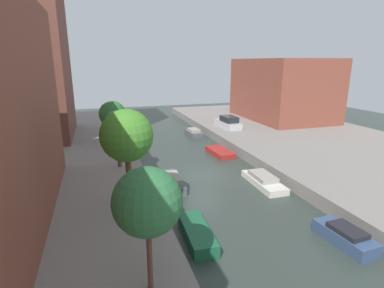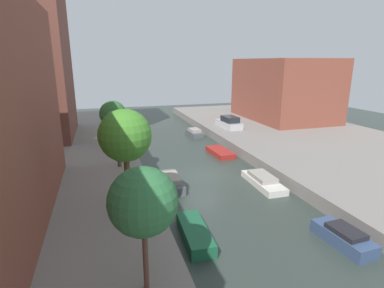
{
  "view_description": "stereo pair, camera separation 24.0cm",
  "coord_description": "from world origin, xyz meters",
  "px_view_note": "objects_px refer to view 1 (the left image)",
  "views": [
    {
      "loc": [
        -8.17,
        -22.43,
        9.24
      ],
      "look_at": [
        -0.16,
        3.07,
        1.95
      ],
      "focal_mm": 28.38,
      "sensor_mm": 36.0,
      "label": 1
    },
    {
      "loc": [
        -7.94,
        -22.5,
        9.24
      ],
      "look_at": [
        -0.16,
        3.07,
        1.95
      ],
      "focal_mm": 28.38,
      "sensor_mm": 36.0,
      "label": 2
    }
  ],
  "objects_px": {
    "street_tree_2": "(117,124)",
    "parked_car": "(228,123)",
    "moored_boat_right_4": "(194,133)",
    "moored_boat_left_1": "(197,233)",
    "moored_boat_right_3": "(220,152)",
    "street_tree_3": "(112,114)",
    "street_tree_1": "(127,136)",
    "apartment_tower_far": "(11,30)",
    "low_block_right": "(282,89)",
    "moored_boat_right_2": "(263,181)",
    "moored_boat_left_2": "(170,182)",
    "moored_boat_right_1": "(345,236)",
    "street_tree_0": "(147,202)"
  },
  "relations": [
    {
      "from": "street_tree_1",
      "to": "moored_boat_right_3",
      "type": "distance_m",
      "value": 16.09
    },
    {
      "from": "street_tree_3",
      "to": "moored_boat_right_2",
      "type": "relative_size",
      "value": 0.97
    },
    {
      "from": "street_tree_0",
      "to": "moored_boat_right_2",
      "type": "distance_m",
      "value": 14.77
    },
    {
      "from": "apartment_tower_far",
      "to": "moored_boat_left_1",
      "type": "height_order",
      "value": "apartment_tower_far"
    },
    {
      "from": "street_tree_2",
      "to": "apartment_tower_far",
      "type": "bearing_deg",
      "value": 124.74
    },
    {
      "from": "street_tree_0",
      "to": "street_tree_1",
      "type": "xyz_separation_m",
      "value": [
        0.0,
        6.65,
        0.8
      ]
    },
    {
      "from": "street_tree_3",
      "to": "moored_boat_right_3",
      "type": "bearing_deg",
      "value": -19.25
    },
    {
      "from": "moored_boat_right_4",
      "to": "moored_boat_left_1",
      "type": "bearing_deg",
      "value": -107.33
    },
    {
      "from": "moored_boat_left_1",
      "to": "low_block_right",
      "type": "bearing_deg",
      "value": 49.55
    },
    {
      "from": "low_block_right",
      "to": "moored_boat_right_3",
      "type": "relative_size",
      "value": 3.68
    },
    {
      "from": "street_tree_1",
      "to": "moored_boat_right_1",
      "type": "xyz_separation_m",
      "value": [
        10.44,
        -5.31,
        -4.91
      ]
    },
    {
      "from": "street_tree_3",
      "to": "parked_car",
      "type": "relative_size",
      "value": 0.97
    },
    {
      "from": "apartment_tower_far",
      "to": "moored_boat_right_3",
      "type": "bearing_deg",
      "value": -26.54
    },
    {
      "from": "moored_boat_right_3",
      "to": "moored_boat_right_4",
      "type": "bearing_deg",
      "value": 90.41
    },
    {
      "from": "moored_boat_right_1",
      "to": "moored_boat_right_3",
      "type": "xyz_separation_m",
      "value": [
        -0.17,
        16.6,
        -0.17
      ]
    },
    {
      "from": "moored_boat_right_4",
      "to": "street_tree_2",
      "type": "bearing_deg",
      "value": -129.87
    },
    {
      "from": "street_tree_2",
      "to": "parked_car",
      "type": "height_order",
      "value": "street_tree_2"
    },
    {
      "from": "parked_car",
      "to": "moored_boat_right_4",
      "type": "xyz_separation_m",
      "value": [
        -4.4,
        0.93,
        -1.23
      ]
    },
    {
      "from": "street_tree_3",
      "to": "moored_boat_right_2",
      "type": "height_order",
      "value": "street_tree_3"
    },
    {
      "from": "apartment_tower_far",
      "to": "moored_boat_right_2",
      "type": "height_order",
      "value": "apartment_tower_far"
    },
    {
      "from": "street_tree_1",
      "to": "moored_boat_right_3",
      "type": "height_order",
      "value": "street_tree_1"
    },
    {
      "from": "moored_boat_right_2",
      "to": "moored_boat_right_4",
      "type": "height_order",
      "value": "moored_boat_right_4"
    },
    {
      "from": "street_tree_0",
      "to": "parked_car",
      "type": "relative_size",
      "value": 1.04
    },
    {
      "from": "parked_car",
      "to": "street_tree_2",
      "type": "bearing_deg",
      "value": -142.29
    },
    {
      "from": "moored_boat_right_3",
      "to": "moored_boat_right_4",
      "type": "relative_size",
      "value": 1.17
    },
    {
      "from": "moored_boat_left_1",
      "to": "street_tree_1",
      "type": "bearing_deg",
      "value": 140.59
    },
    {
      "from": "street_tree_2",
      "to": "moored_boat_right_2",
      "type": "height_order",
      "value": "street_tree_2"
    },
    {
      "from": "street_tree_1",
      "to": "moored_boat_left_1",
      "type": "distance_m",
      "value": 6.46
    },
    {
      "from": "apartment_tower_far",
      "to": "street_tree_3",
      "type": "distance_m",
      "value": 13.83
    },
    {
      "from": "street_tree_0",
      "to": "moored_boat_right_1",
      "type": "distance_m",
      "value": 11.3
    },
    {
      "from": "street_tree_1",
      "to": "moored_boat_right_2",
      "type": "height_order",
      "value": "street_tree_1"
    },
    {
      "from": "street_tree_0",
      "to": "street_tree_3",
      "type": "distance_m",
      "value": 21.53
    },
    {
      "from": "parked_car",
      "to": "apartment_tower_far",
      "type": "bearing_deg",
      "value": 175.17
    },
    {
      "from": "low_block_right",
      "to": "moored_boat_left_1",
      "type": "xyz_separation_m",
      "value": [
        -21.6,
        -25.34,
        -4.98
      ]
    },
    {
      "from": "low_block_right",
      "to": "moored_boat_right_2",
      "type": "bearing_deg",
      "value": -125.91
    },
    {
      "from": "parked_car",
      "to": "moored_boat_right_1",
      "type": "relative_size",
      "value": 1.37
    },
    {
      "from": "moored_boat_right_3",
      "to": "moored_boat_right_4",
      "type": "distance_m",
      "value": 8.66
    },
    {
      "from": "street_tree_0",
      "to": "moored_boat_right_4",
      "type": "bearing_deg",
      "value": 69.0
    },
    {
      "from": "low_block_right",
      "to": "moored_boat_right_1",
      "type": "height_order",
      "value": "low_block_right"
    },
    {
      "from": "apartment_tower_far",
      "to": "parked_car",
      "type": "relative_size",
      "value": 4.93
    },
    {
      "from": "moored_boat_right_2",
      "to": "street_tree_3",
      "type": "bearing_deg",
      "value": 131.14
    },
    {
      "from": "low_block_right",
      "to": "moored_boat_left_2",
      "type": "height_order",
      "value": "low_block_right"
    },
    {
      "from": "low_block_right",
      "to": "moored_boat_left_2",
      "type": "bearing_deg",
      "value": -139.85
    },
    {
      "from": "moored_boat_right_4",
      "to": "apartment_tower_far",
      "type": "bearing_deg",
      "value": 176.81
    },
    {
      "from": "street_tree_1",
      "to": "parked_car",
      "type": "xyz_separation_m",
      "value": [
        14.61,
        19.02,
        -3.71
      ]
    },
    {
      "from": "street_tree_1",
      "to": "street_tree_2",
      "type": "bearing_deg",
      "value": 90.0
    },
    {
      "from": "street_tree_3",
      "to": "moored_boat_left_2",
      "type": "bearing_deg",
      "value": -71.3
    },
    {
      "from": "street_tree_3",
      "to": "moored_boat_right_4",
      "type": "distance_m",
      "value": 12.0
    },
    {
      "from": "street_tree_3",
      "to": "moored_boat_right_2",
      "type": "distance_m",
      "value": 16.31
    },
    {
      "from": "apartment_tower_far",
      "to": "street_tree_2",
      "type": "bearing_deg",
      "value": -55.26
    }
  ]
}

